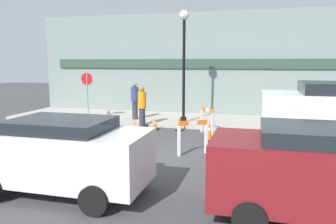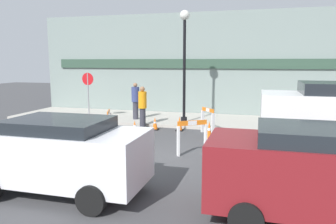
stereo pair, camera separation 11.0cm
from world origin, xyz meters
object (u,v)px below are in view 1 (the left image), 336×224
Objects in this scene: person_pedestrian at (135,100)px; parked_car_1 at (62,151)px; person_worker at (142,106)px; stop_sign at (87,88)px; parked_car_2 at (322,170)px; streetlamp_post at (184,51)px.

person_pedestrian reaches higher than parked_car_1.
parked_car_1 is (0.71, -7.34, -0.04)m from person_worker.
person_pedestrian is 0.46× the size of parked_car_1.
person_worker is (3.12, -0.85, -0.65)m from stop_sign.
stop_sign is at bearing -143.23° from person_worker.
parked_car_1 is at bearing 101.31° from person_pedestrian.
parked_car_2 is at bearing 139.26° from stop_sign.
person_worker reaches higher than parked_car_1.
stop_sign is 1.27× the size of person_pedestrian.
parked_car_1 is at bearing -96.25° from streetlamp_post.
streetlamp_post is at bearing 117.37° from parked_car_2.
parked_car_2 is at bearing -62.63° from streetlamp_post.
streetlamp_post is 5.06m from stop_sign.
person_pedestrian is at bearing 128.31° from parked_car_2.
streetlamp_post reaches higher than stop_sign.
streetlamp_post is at bearing -175.88° from stop_sign.
person_pedestrian is at bearing 175.25° from streetlamp_post.
streetlamp_post reaches higher than person_pedestrian.
stop_sign is 12.28m from parked_car_2.
streetlamp_post is 2.24× the size of stop_sign.
person_worker is 0.46× the size of parked_car_2.
stop_sign is at bearing -177.09° from streetlamp_post.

